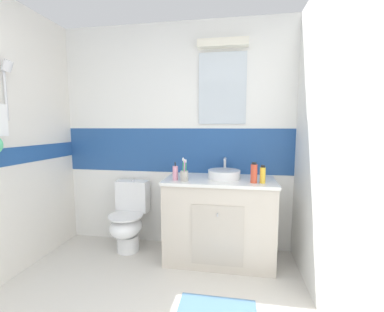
{
  "coord_description": "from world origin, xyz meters",
  "views": [
    {
      "loc": [
        0.67,
        -0.4,
        1.37
      ],
      "look_at": [
        0.26,
        2.01,
        1.09
      ],
      "focal_mm": 23.69,
      "sensor_mm": 36.0,
      "label": 1
    }
  ],
  "objects_px": {
    "sink_basin": "(224,174)",
    "toothbrush_cup": "(184,175)",
    "toilet": "(129,218)",
    "soap_dispenser": "(175,173)",
    "mouthwash_bottle": "(254,173)",
    "deodorant_spray_can": "(263,175)"
  },
  "relations": [
    {
      "from": "toothbrush_cup",
      "to": "mouthwash_bottle",
      "type": "xyz_separation_m",
      "value": [
        0.65,
        0.02,
        0.03
      ]
    },
    {
      "from": "sink_basin",
      "to": "soap_dispenser",
      "type": "height_order",
      "value": "sink_basin"
    },
    {
      "from": "deodorant_spray_can",
      "to": "mouthwash_bottle",
      "type": "xyz_separation_m",
      "value": [
        -0.08,
        -0.0,
        0.01
      ]
    },
    {
      "from": "toothbrush_cup",
      "to": "deodorant_spray_can",
      "type": "distance_m",
      "value": 0.73
    },
    {
      "from": "deodorant_spray_can",
      "to": "sink_basin",
      "type": "bearing_deg",
      "value": 155.05
    },
    {
      "from": "sink_basin",
      "to": "soap_dispenser",
      "type": "bearing_deg",
      "value": -160.05
    },
    {
      "from": "sink_basin",
      "to": "soap_dispenser",
      "type": "distance_m",
      "value": 0.5
    },
    {
      "from": "deodorant_spray_can",
      "to": "mouthwash_bottle",
      "type": "relative_size",
      "value": 0.87
    },
    {
      "from": "sink_basin",
      "to": "toilet",
      "type": "xyz_separation_m",
      "value": [
        -1.05,
        0.01,
        -0.54
      ]
    },
    {
      "from": "toilet",
      "to": "mouthwash_bottle",
      "type": "distance_m",
      "value": 1.46
    },
    {
      "from": "toilet",
      "to": "soap_dispenser",
      "type": "xyz_separation_m",
      "value": [
        0.58,
        -0.18,
        0.56
      ]
    },
    {
      "from": "mouthwash_bottle",
      "to": "toothbrush_cup",
      "type": "bearing_deg",
      "value": -178.06
    },
    {
      "from": "sink_basin",
      "to": "deodorant_spray_can",
      "type": "relative_size",
      "value": 2.21
    },
    {
      "from": "toilet",
      "to": "deodorant_spray_can",
      "type": "xyz_separation_m",
      "value": [
        1.41,
        -0.18,
        0.57
      ]
    },
    {
      "from": "sink_basin",
      "to": "toothbrush_cup",
      "type": "bearing_deg",
      "value": -152.92
    },
    {
      "from": "soap_dispenser",
      "to": "deodorant_spray_can",
      "type": "distance_m",
      "value": 0.83
    },
    {
      "from": "deodorant_spray_can",
      "to": "mouthwash_bottle",
      "type": "distance_m",
      "value": 0.08
    },
    {
      "from": "toilet",
      "to": "toothbrush_cup",
      "type": "bearing_deg",
      "value": -16.77
    },
    {
      "from": "mouthwash_bottle",
      "to": "soap_dispenser",
      "type": "bearing_deg",
      "value": -179.92
    },
    {
      "from": "sink_basin",
      "to": "mouthwash_bottle",
      "type": "relative_size",
      "value": 1.92
    },
    {
      "from": "toothbrush_cup",
      "to": "deodorant_spray_can",
      "type": "xyz_separation_m",
      "value": [
        0.73,
        0.02,
        0.02
      ]
    },
    {
      "from": "soap_dispenser",
      "to": "mouthwash_bottle",
      "type": "distance_m",
      "value": 0.75
    }
  ]
}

